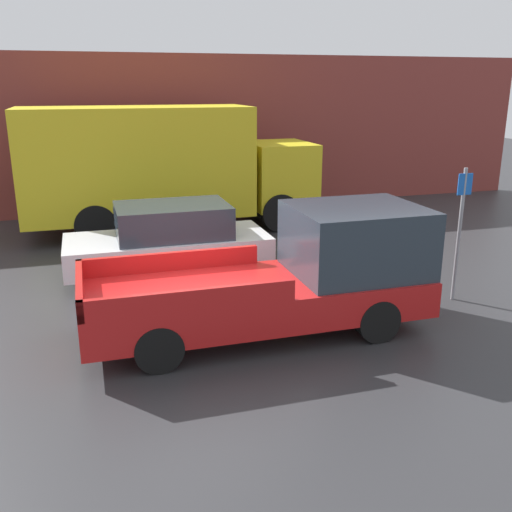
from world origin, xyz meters
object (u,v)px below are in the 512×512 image
at_px(car, 169,240).
at_px(delivery_truck, 161,165).
at_px(parking_sign, 460,228).
at_px(pickup_truck, 293,275).

relative_size(car, delivery_truck, 0.54).
xyz_separation_m(car, parking_sign, (5.07, -3.09, 0.65)).
bearing_deg(parking_sign, delivery_truck, 123.17).
height_order(pickup_truck, parking_sign, parking_sign).
relative_size(pickup_truck, parking_sign, 2.22).
height_order(car, parking_sign, parking_sign).
distance_m(pickup_truck, delivery_truck, 7.63).
bearing_deg(car, delivery_truck, 84.19).
bearing_deg(delivery_truck, parking_sign, -56.83).
xyz_separation_m(delivery_truck, parking_sign, (4.66, -7.13, -0.43)).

